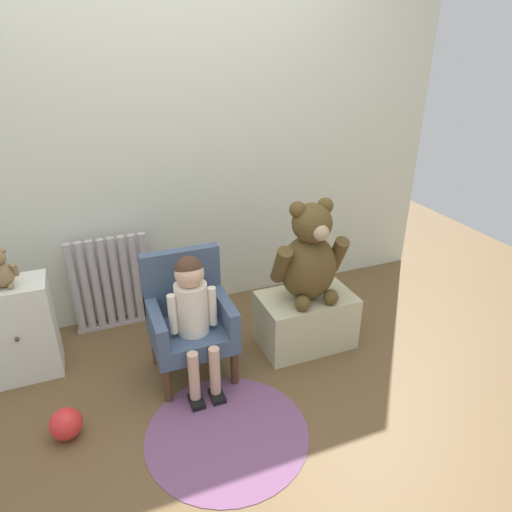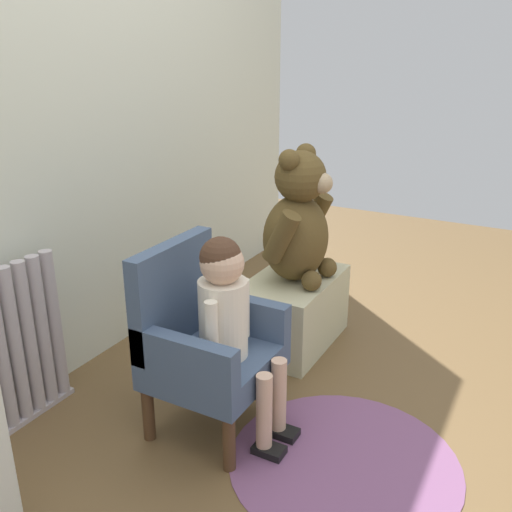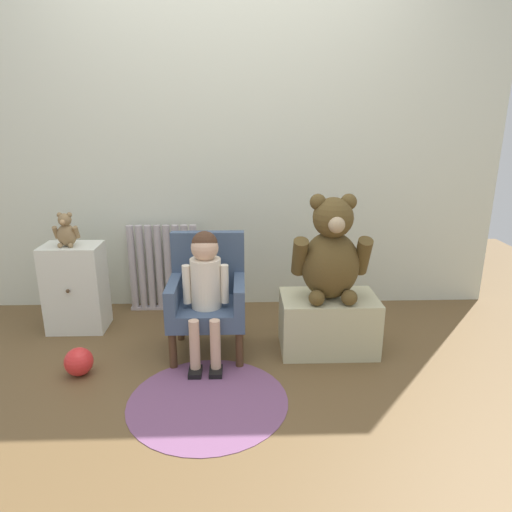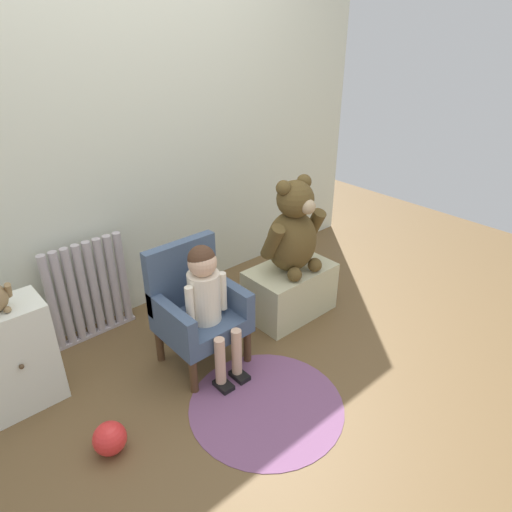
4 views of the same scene
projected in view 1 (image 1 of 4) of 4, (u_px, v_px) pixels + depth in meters
name	position (u px, v px, depth m)	size (l,w,h in m)	color
ground_plane	(240.00, 426.00, 2.22)	(6.00, 6.00, 0.00)	brown
back_wall	(167.00, 131.00, 2.74)	(3.80, 0.05, 2.40)	silver
radiator	(112.00, 284.00, 2.88)	(0.50, 0.05, 0.62)	#B5ABB0
small_dresser	(20.00, 330.00, 2.47)	(0.36, 0.27, 0.57)	silver
child_armchair	(189.00, 317.00, 2.48)	(0.43, 0.40, 0.69)	#425471
child_figure	(193.00, 304.00, 2.32)	(0.25, 0.35, 0.74)	silver
low_bench	(306.00, 320.00, 2.76)	(0.55, 0.35, 0.33)	#C0BC93
large_teddy_bear	(309.00, 257.00, 2.56)	(0.44, 0.31, 0.60)	brown
small_teddy_bear	(1.00, 271.00, 2.28)	(0.15, 0.11, 0.21)	olive
floor_rug	(227.00, 433.00, 2.18)	(0.78, 0.78, 0.01)	#774A6F
toy_ball	(66.00, 424.00, 2.14)	(0.15, 0.15, 0.15)	red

